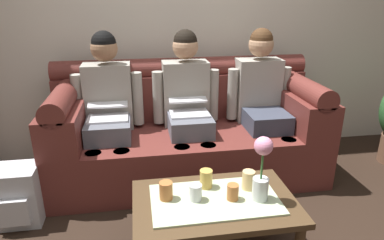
{
  "coord_description": "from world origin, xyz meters",
  "views": [
    {
      "loc": [
        -0.4,
        -1.52,
        1.5
      ],
      "look_at": [
        0.0,
        0.95,
        0.56
      ],
      "focal_mm": 32.13,
      "sensor_mm": 36.0,
      "label": 1
    }
  ],
  "objects_px": {
    "person_right": "(261,97)",
    "backpack_left": "(17,196)",
    "cup_near_right": "(233,192)",
    "couch": "(187,132)",
    "person_left": "(108,104)",
    "person_middle": "(187,100)",
    "flower_vase": "(262,168)",
    "cup_far_right": "(206,179)",
    "cup_far_left": "(248,180)",
    "cup_far_center": "(196,192)",
    "cup_near_left": "(166,191)",
    "coffee_table": "(215,207)"
  },
  "relations": [
    {
      "from": "person_middle",
      "to": "coffee_table",
      "type": "distance_m",
      "value": 1.09
    },
    {
      "from": "person_left",
      "to": "person_middle",
      "type": "bearing_deg",
      "value": -0.01
    },
    {
      "from": "cup_near_right",
      "to": "backpack_left",
      "type": "xyz_separation_m",
      "value": [
        -1.35,
        0.55,
        -0.24
      ]
    },
    {
      "from": "person_middle",
      "to": "cup_near_right",
      "type": "distance_m",
      "value": 1.09
    },
    {
      "from": "person_left",
      "to": "flower_vase",
      "type": "bearing_deg",
      "value": -50.68
    },
    {
      "from": "person_left",
      "to": "backpack_left",
      "type": "height_order",
      "value": "person_left"
    },
    {
      "from": "flower_vase",
      "to": "person_middle",
      "type": "bearing_deg",
      "value": 102.96
    },
    {
      "from": "flower_vase",
      "to": "cup_near_right",
      "type": "bearing_deg",
      "value": 171.93
    },
    {
      "from": "person_right",
      "to": "person_left",
      "type": "bearing_deg",
      "value": -179.97
    },
    {
      "from": "person_middle",
      "to": "flower_vase",
      "type": "relative_size",
      "value": 3.18
    },
    {
      "from": "person_right",
      "to": "cup_far_center",
      "type": "distance_m",
      "value": 1.3
    },
    {
      "from": "person_left",
      "to": "cup_far_center",
      "type": "xyz_separation_m",
      "value": [
        0.53,
        -1.04,
        -0.22
      ]
    },
    {
      "from": "cup_far_left",
      "to": "person_middle",
      "type": "bearing_deg",
      "value": 102.84
    },
    {
      "from": "person_middle",
      "to": "backpack_left",
      "type": "xyz_separation_m",
      "value": [
        -1.25,
        -0.52,
        -0.46
      ]
    },
    {
      "from": "person_right",
      "to": "cup_far_center",
      "type": "relative_size",
      "value": 12.75
    },
    {
      "from": "flower_vase",
      "to": "cup_near_right",
      "type": "relative_size",
      "value": 4.11
    },
    {
      "from": "cup_near_right",
      "to": "cup_far_left",
      "type": "relative_size",
      "value": 0.82
    },
    {
      "from": "person_middle",
      "to": "backpack_left",
      "type": "height_order",
      "value": "person_middle"
    },
    {
      "from": "cup_near_right",
      "to": "backpack_left",
      "type": "relative_size",
      "value": 0.23
    },
    {
      "from": "cup_near_left",
      "to": "cup_far_right",
      "type": "relative_size",
      "value": 0.94
    },
    {
      "from": "cup_far_left",
      "to": "cup_far_right",
      "type": "xyz_separation_m",
      "value": [
        -0.25,
        0.06,
        -0.0
      ]
    },
    {
      "from": "person_middle",
      "to": "cup_far_center",
      "type": "relative_size",
      "value": 12.75
    },
    {
      "from": "coffee_table",
      "to": "cup_far_left",
      "type": "distance_m",
      "value": 0.26
    },
    {
      "from": "cup_far_center",
      "to": "backpack_left",
      "type": "distance_m",
      "value": 1.27
    },
    {
      "from": "cup_near_right",
      "to": "cup_far_right",
      "type": "xyz_separation_m",
      "value": [
        -0.12,
        0.15,
        0.01
      ]
    },
    {
      "from": "person_right",
      "to": "backpack_left",
      "type": "height_order",
      "value": "person_right"
    },
    {
      "from": "cup_near_left",
      "to": "person_middle",
      "type": "bearing_deg",
      "value": 74.66
    },
    {
      "from": "couch",
      "to": "coffee_table",
      "type": "relative_size",
      "value": 2.36
    },
    {
      "from": "person_right",
      "to": "backpack_left",
      "type": "xyz_separation_m",
      "value": [
        -1.89,
        -0.52,
        -0.46
      ]
    },
    {
      "from": "person_left",
      "to": "coffee_table",
      "type": "height_order",
      "value": "person_left"
    },
    {
      "from": "flower_vase",
      "to": "cup_far_left",
      "type": "xyz_separation_m",
      "value": [
        -0.03,
        0.12,
        -0.14
      ]
    },
    {
      "from": "coffee_table",
      "to": "cup_near_left",
      "type": "height_order",
      "value": "cup_near_left"
    },
    {
      "from": "person_left",
      "to": "cup_far_center",
      "type": "bearing_deg",
      "value": -62.93
    },
    {
      "from": "person_middle",
      "to": "flower_vase",
      "type": "bearing_deg",
      "value": -77.04
    },
    {
      "from": "flower_vase",
      "to": "cup_far_left",
      "type": "distance_m",
      "value": 0.19
    },
    {
      "from": "cup_near_right",
      "to": "backpack_left",
      "type": "distance_m",
      "value": 1.47
    },
    {
      "from": "cup_far_center",
      "to": "backpack_left",
      "type": "height_order",
      "value": "cup_far_center"
    },
    {
      "from": "person_middle",
      "to": "cup_far_left",
      "type": "xyz_separation_m",
      "value": [
        0.22,
        -0.97,
        -0.21
      ]
    },
    {
      "from": "couch",
      "to": "cup_far_right",
      "type": "xyz_separation_m",
      "value": [
        -0.03,
        -0.92,
        0.07
      ]
    },
    {
      "from": "coffee_table",
      "to": "cup_near_left",
      "type": "relative_size",
      "value": 8.81
    },
    {
      "from": "cup_near_left",
      "to": "person_right",
      "type": "bearing_deg",
      "value": 47.55
    },
    {
      "from": "person_right",
      "to": "cup_near_right",
      "type": "xyz_separation_m",
      "value": [
        -0.54,
        -1.07,
        -0.22
      ]
    },
    {
      "from": "couch",
      "to": "cup_near_left",
      "type": "bearing_deg",
      "value": -105.29
    },
    {
      "from": "cup_far_right",
      "to": "person_middle",
      "type": "bearing_deg",
      "value": 88.41
    },
    {
      "from": "couch",
      "to": "person_left",
      "type": "xyz_separation_m",
      "value": [
        -0.64,
        -0.0,
        0.29
      ]
    },
    {
      "from": "person_middle",
      "to": "person_right",
      "type": "height_order",
      "value": "same"
    },
    {
      "from": "couch",
      "to": "cup_far_center",
      "type": "height_order",
      "value": "couch"
    },
    {
      "from": "couch",
      "to": "person_right",
      "type": "relative_size",
      "value": 1.8
    },
    {
      "from": "cup_far_right",
      "to": "backpack_left",
      "type": "bearing_deg",
      "value": 162.03
    },
    {
      "from": "cup_far_center",
      "to": "person_left",
      "type": "bearing_deg",
      "value": 117.07
    }
  ]
}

